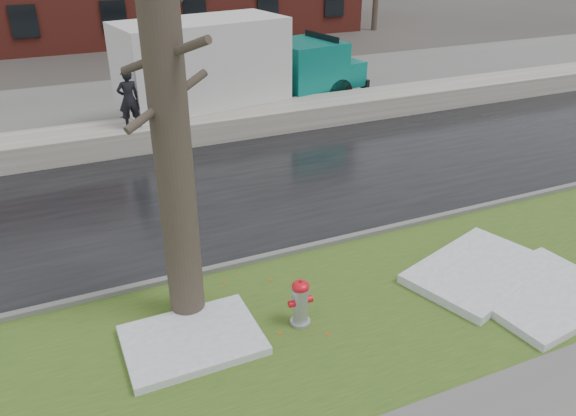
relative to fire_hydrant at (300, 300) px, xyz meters
name	(u,v)px	position (x,y,z in m)	size (l,w,h in m)	color
ground	(319,277)	(0.96, 1.18, -0.52)	(120.00, 120.00, 0.00)	#47423D
verge	(350,313)	(0.96, -0.07, -0.50)	(60.00, 4.50, 0.04)	#324F1A
road	(242,188)	(0.96, 5.68, -0.51)	(60.00, 7.00, 0.03)	black
parking_lot	(168,103)	(0.96, 14.18, -0.51)	(60.00, 9.00, 0.03)	slate
curb	(298,250)	(0.96, 2.18, -0.45)	(60.00, 0.15, 0.14)	slate
snowbank	(198,128)	(0.96, 9.88, -0.15)	(60.00, 1.60, 0.75)	#B5B1A5
fire_hydrant	(300,300)	(0.00, 0.00, 0.00)	(0.44, 0.37, 0.91)	#9EA2A6
tree	(168,106)	(-1.69, 1.10, 3.31)	(1.46, 1.67, 7.53)	brown
box_truck	(233,66)	(2.72, 11.41, 1.32)	(10.59, 3.87, 3.49)	black
worker	(129,99)	(-1.12, 9.58, 1.11)	(0.64, 0.42, 1.76)	black
snow_patch_near	(542,293)	(4.44, -1.12, -0.40)	(2.60, 2.00, 0.16)	white
snow_patch_far	(192,340)	(-1.85, 0.25, -0.41)	(2.20, 1.60, 0.14)	white
snow_patch_side	(478,271)	(3.85, -0.05, -0.39)	(2.80, 1.80, 0.18)	white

